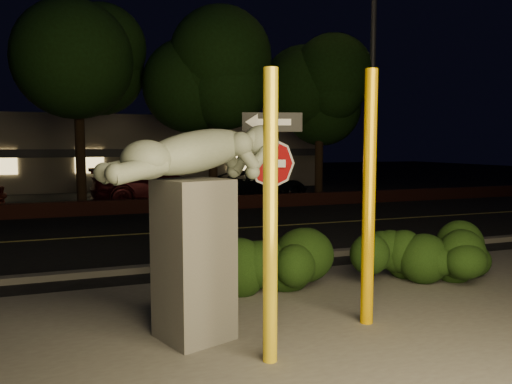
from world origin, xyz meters
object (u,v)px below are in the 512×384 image
at_px(signpost, 272,164).
at_px(parked_car_darkred, 157,185).
at_px(yellow_pole_left, 270,219).
at_px(yellow_pole_right, 369,199).
at_px(sculpture, 196,207).
at_px(streetlight, 369,36).
at_px(parked_car_dark, 256,186).

relative_size(signpost, parked_car_darkred, 0.55).
xyz_separation_m(yellow_pole_left, yellow_pole_right, (1.66, 0.66, 0.08)).
relative_size(sculpture, streetlight, 0.23).
distance_m(streetlight, parked_car_darkred, 10.70).
height_order(yellow_pole_left, streetlight, streetlight).
height_order(parked_car_darkred, parked_car_dark, parked_car_darkred).
relative_size(yellow_pole_left, streetlight, 0.28).
bearing_deg(parked_car_dark, yellow_pole_right, 153.23).
xyz_separation_m(yellow_pole_left, streetlight, (9.64, 13.24, 5.27)).
bearing_deg(parked_car_darkred, parked_car_dark, -99.18).
height_order(yellow_pole_right, sculpture, yellow_pole_right).
xyz_separation_m(yellow_pole_left, parked_car_darkred, (1.24, 15.81, -0.84)).
distance_m(signpost, sculpture, 2.51).
xyz_separation_m(signpost, sculpture, (-1.72, -1.77, -0.44)).
bearing_deg(signpost, yellow_pole_left, -95.36).
relative_size(parked_car_darkred, parked_car_dark, 1.12).
xyz_separation_m(yellow_pole_left, signpost, (1.13, 2.75, 0.48)).
height_order(yellow_pole_left, signpost, yellow_pole_left).
distance_m(sculpture, parked_car_dark, 15.49).
bearing_deg(signpost, parked_car_darkred, 106.51).
relative_size(signpost, sculpture, 1.10).
height_order(sculpture, parked_car_darkred, sculpture).
bearing_deg(parked_car_darkred, yellow_pole_right, -179.64).
bearing_deg(parked_car_darkred, streetlight, -108.24).
bearing_deg(yellow_pole_left, parked_car_darkred, 85.51).
height_order(yellow_pole_right, streetlight, streetlight).
xyz_separation_m(sculpture, parked_car_dark, (5.99, 14.25, -0.99)).
bearing_deg(parked_car_darkred, signpost, 178.27).
bearing_deg(parked_car_darkred, sculpture, 171.74).
xyz_separation_m(streetlight, parked_car_darkred, (-8.40, 2.57, -6.11)).
height_order(sculpture, parked_car_dark, sculpture).
relative_size(sculpture, parked_car_dark, 0.56).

